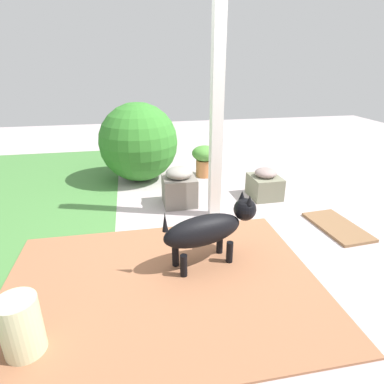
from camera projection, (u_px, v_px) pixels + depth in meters
ground_plane at (211, 222)px, 3.46m from camera, size 12.00×12.00×0.00m
brick_path at (163, 285)px, 2.49m from camera, size 1.80×2.40×0.02m
porch_pillar at (217, 112)px, 3.20m from camera, size 0.12×0.12×2.26m
stone_planter_nearest at (265, 184)px, 4.03m from camera, size 0.42×0.36×0.38m
stone_planter_mid at (179, 187)px, 3.81m from camera, size 0.38×0.39×0.46m
round_shrub at (139, 142)px, 4.49m from camera, size 1.09×1.09×1.09m
terracotta_pot_broad at (204, 158)px, 4.72m from camera, size 0.37×0.37×0.46m
dog at (210, 228)px, 2.64m from camera, size 0.41×0.85×0.58m
ceramic_urn at (21, 327)px, 1.86m from camera, size 0.23×0.23×0.39m
doormat at (337, 227)px, 3.34m from camera, size 0.73×0.43×0.03m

